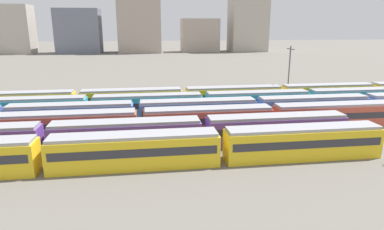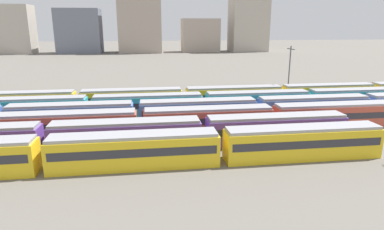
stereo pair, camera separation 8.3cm
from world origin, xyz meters
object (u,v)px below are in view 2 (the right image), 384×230
train_track_3 (198,111)px  train_track_5 (234,96)px  catenary_pole_1 (289,71)px  train_track_1 (127,135)px  train_track_2 (140,123)px  train_track_4 (204,103)px  train_track_0 (135,150)px

train_track_3 → train_track_5: 13.41m
train_track_5 → catenary_pole_1: bearing=13.3°
train_track_1 → catenary_pole_1: (30.70, 23.61, 4.13)m
train_track_2 → train_track_4: 14.89m
train_track_5 → train_track_3: bearing=-129.1°
train_track_2 → train_track_3: size_ratio=0.80×
train_track_0 → train_track_4: size_ratio=0.75×
train_track_5 → catenary_pole_1: size_ratio=8.55×
train_track_0 → train_track_3: bearing=59.3°
train_track_5 → train_track_0: bearing=-124.3°
train_track_4 → catenary_pole_1: (18.48, 8.01, 4.13)m
train_track_5 → train_track_4: bearing=-141.8°
train_track_0 → train_track_3: 18.14m
train_track_0 → train_track_2: (0.45, 10.40, 0.00)m
catenary_pole_1 → train_track_4: bearing=-156.6°
train_track_3 → train_track_1: bearing=-134.9°
train_track_1 → train_track_4: (12.22, 15.60, 0.00)m
train_track_0 → train_track_3: (9.25, 15.60, 0.00)m
train_track_5 → train_track_2: bearing=-137.9°
train_track_0 → train_track_4: 23.58m
train_track_1 → train_track_4: bearing=51.9°
train_track_4 → catenary_pole_1: catenary_pole_1 is taller
train_track_3 → catenary_pole_1: (20.33, 13.21, 4.13)m
train_track_2 → train_track_3: 10.23m
train_track_2 → train_track_4: same height
train_track_1 → train_track_2: 5.43m
train_track_4 → train_track_0: bearing=-118.1°
train_track_3 → train_track_4: bearing=70.4°
train_track_1 → train_track_3: (10.37, 10.40, 0.00)m
train_track_1 → catenary_pole_1: catenary_pole_1 is taller
train_track_4 → catenary_pole_1: 20.55m
train_track_0 → catenary_pole_1: size_ratio=5.10×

